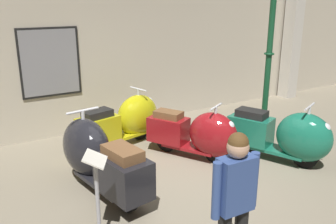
# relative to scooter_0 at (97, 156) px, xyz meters

# --- Properties ---
(ground_plane) EXTENTS (60.00, 60.00, 0.00)m
(ground_plane) POSITION_rel_scooter_0_xyz_m (1.14, -0.64, -0.52)
(ground_plane) COLOR gray
(showroom_back_wall) EXTENTS (18.00, 0.63, 3.26)m
(showroom_back_wall) POSITION_rel_scooter_0_xyz_m (1.32, 2.56, 1.11)
(showroom_back_wall) COLOR #BCB29E
(showroom_back_wall) RESTS_ON ground
(scooter_0) EXTENTS (0.80, 1.92, 1.14)m
(scooter_0) POSITION_rel_scooter_0_xyz_m (0.00, 0.00, 0.00)
(scooter_0) COLOR black
(scooter_0) RESTS_ON ground
(scooter_1) EXTENTS (1.77, 0.85, 1.04)m
(scooter_1) POSITION_rel_scooter_0_xyz_m (1.11, 1.38, -0.04)
(scooter_1) COLOR black
(scooter_1) RESTS_ON ground
(scooter_2) EXTENTS (1.18, 1.66, 1.00)m
(scooter_2) POSITION_rel_scooter_0_xyz_m (1.88, 0.11, -0.06)
(scooter_2) COLOR black
(scooter_2) RESTS_ON ground
(scooter_3) EXTENTS (1.11, 1.79, 1.06)m
(scooter_3) POSITION_rel_scooter_0_xyz_m (3.03, -0.78, -0.03)
(scooter_3) COLOR black
(scooter_3) RESTS_ON ground
(lamppost) EXTENTS (0.28, 0.28, 3.17)m
(lamppost) POSITION_rel_scooter_0_xyz_m (3.56, 0.24, 1.17)
(lamppost) COLOR #144728
(lamppost) RESTS_ON ground
(visitor_0) EXTENTS (0.52, 0.25, 1.53)m
(visitor_0) POSITION_rel_scooter_0_xyz_m (0.49, -2.35, 0.37)
(visitor_0) COLOR black
(visitor_0) RESTS_ON ground
(info_stanchion) EXTENTS (0.35, 0.39, 1.10)m
(info_stanchion) POSITION_rel_scooter_0_xyz_m (-0.43, -1.17, -0.06)
(info_stanchion) COLOR #333338
(info_stanchion) RESTS_ON ground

